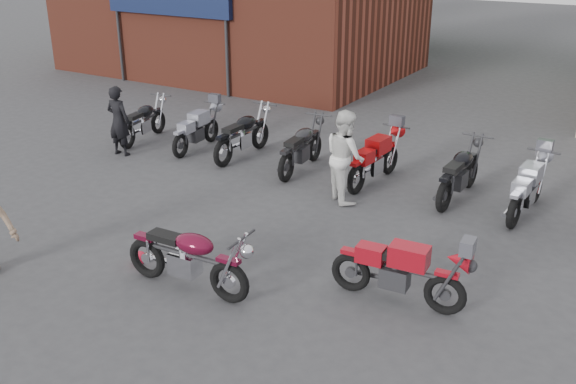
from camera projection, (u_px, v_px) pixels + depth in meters
The scene contains 14 objects.
ground at pixel (197, 291), 9.44m from camera, with size 90.00×90.00×0.00m, color #38393B.
brick_building at pixel (242, 15), 24.09m from camera, with size 12.00×8.00×4.00m, color maroon.
vintage_motorcycle at pixel (188, 254), 9.24m from camera, with size 2.05×0.68×1.19m, color #540A20, non-canonical shape.
sportbike at pixel (400, 268), 8.94m from camera, with size 1.91×0.63×1.11m, color #A90E1B, non-canonical shape.
helmet at pixel (139, 258), 10.16m from camera, with size 0.24×0.24×0.22m, color red.
person_dark at pixel (119, 121), 14.90m from camera, with size 0.60×0.39×1.64m, color black.
person_light at pixel (345, 156), 12.32m from camera, with size 0.88×0.68×1.81m, color silver.
row_bike_0 at pixel (143, 119), 16.02m from camera, with size 1.91×0.63×1.11m, color black, non-canonical shape.
row_bike_1 at pixel (197, 128), 15.37m from camera, with size 1.87×0.62×1.09m, color #9394A0, non-canonical shape.
row_bike_2 at pixel (243, 132), 14.82m from camera, with size 2.08×0.69×1.21m, color black, non-canonical shape.
row_bike_3 at pixel (302, 145), 13.98m from camera, with size 2.03×0.67×1.18m, color black, non-canonical shape.
row_bike_4 at pixel (375, 157), 13.27m from camera, with size 2.00×0.66×1.16m, color red, non-canonical shape.
row_bike_5 at pixel (460, 170), 12.48m from camera, with size 2.06×0.68×1.19m, color black, non-canonical shape.
row_bike_6 at pixel (528, 186), 11.78m from camera, with size 1.95×0.64×1.13m, color gray, non-canonical shape.
Camera 1 is at (5.42, -6.28, 4.91)m, focal length 40.00 mm.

